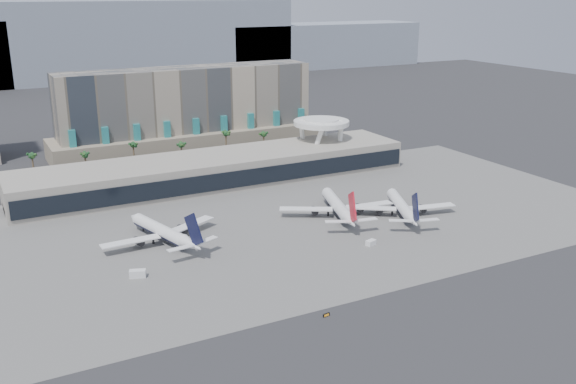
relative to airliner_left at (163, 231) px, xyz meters
name	(u,v)px	position (x,y,z in m)	size (l,w,h in m)	color
ground	(360,281)	(40.94, -54.56, -3.78)	(900.00, 900.00, 0.00)	#232326
apron_pad	(274,222)	(40.94, 0.44, -3.75)	(260.00, 130.00, 0.06)	#5B5B59
mountain_ridge	(99,46)	(68.82, 415.44, 26.11)	(680.00, 60.00, 70.00)	gray
hotel	(188,117)	(50.94, 119.85, 13.02)	(140.00, 30.00, 42.00)	tan
terminal	(217,168)	(40.94, 55.28, 2.73)	(170.00, 32.50, 14.50)	#A8A394
saucer_structure	(321,126)	(95.94, 61.44, 14.67)	(26.00, 26.00, 21.89)	white
palm_row	(203,141)	(47.94, 90.44, 6.71)	(157.80, 2.80, 13.10)	brown
airliner_left	(163,231)	(0.00, 0.00, 0.00)	(41.04, 42.58, 15.00)	white
airliner_centre	(338,206)	(64.32, -4.85, 0.08)	(41.65, 43.13, 15.34)	white
airliner_right	(402,206)	(85.25, -15.37, -0.10)	(38.60, 39.77, 14.62)	white
service_vehicle_a	(138,274)	(-14.67, -22.88, -2.65)	(4.64, 2.27, 2.27)	silver
service_vehicle_b	(371,243)	(59.04, -33.82, -2.91)	(3.40, 1.94, 1.75)	silver
taxiway_sign	(326,315)	(21.71, -68.15, -3.33)	(2.02, 0.52, 0.91)	black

